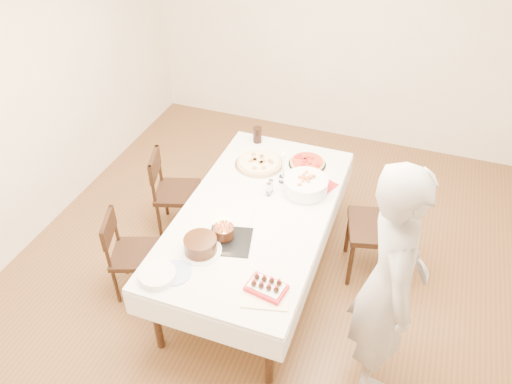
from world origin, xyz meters
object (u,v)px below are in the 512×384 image
(pasta_bowl, at_px, (306,185))
(cola_glass, at_px, (257,135))
(dining_table, at_px, (256,244))
(chair_right_savory, at_px, (377,227))
(chair_left_dessert, at_px, (135,254))
(birthday_cake, at_px, (224,228))
(strawberry_box, at_px, (266,287))
(person, at_px, (390,284))
(chair_left_savory, at_px, (177,192))
(pizza_white, at_px, (259,163))
(pizza_pepperoni, at_px, (307,163))
(layer_cake, at_px, (200,245))
(taper_candle, at_px, (283,167))

(pasta_bowl, distance_m, cola_glass, 0.86)
(dining_table, bearing_deg, chair_right_savory, 24.06)
(chair_left_dessert, bearing_deg, birthday_cake, 167.83)
(cola_glass, height_order, birthday_cake, birthday_cake)
(pasta_bowl, distance_m, strawberry_box, 1.12)
(dining_table, distance_m, person, 1.36)
(chair_left_dessert, bearing_deg, chair_left_savory, -107.68)
(pizza_white, xyz_separation_m, pizza_pepperoni, (0.40, 0.15, 0.00))
(layer_cake, bearing_deg, dining_table, 68.35)
(cola_glass, bearing_deg, pizza_white, -67.59)
(person, relative_size, taper_candle, 5.99)
(layer_cake, bearing_deg, birthday_cake, 62.72)
(pizza_white, bearing_deg, person, -41.98)
(strawberry_box, bearing_deg, cola_glass, 111.74)
(chair_right_savory, relative_size, chair_left_dessert, 1.26)
(chair_right_savory, distance_m, taper_candle, 0.94)
(birthday_cake, bearing_deg, pizza_white, 93.88)
(cola_glass, bearing_deg, pasta_bowl, -42.46)
(chair_right_savory, bearing_deg, pizza_pepperoni, 140.53)
(chair_left_dessert, height_order, pizza_pepperoni, chair_left_dessert)
(chair_right_savory, relative_size, chair_left_savory, 1.19)
(person, distance_m, pizza_white, 1.75)
(person, xyz_separation_m, strawberry_box, (-0.76, -0.18, -0.14))
(chair_left_dessert, height_order, taper_candle, taper_candle)
(pasta_bowl, bearing_deg, pizza_white, 155.04)
(pizza_white, bearing_deg, chair_left_dessert, -122.95)
(chair_right_savory, xyz_separation_m, strawberry_box, (-0.59, -1.16, 0.28))
(person, xyz_separation_m, birthday_cake, (-1.23, 0.20, -0.08))
(chair_right_savory, height_order, pizza_pepperoni, chair_right_savory)
(taper_candle, bearing_deg, person, -44.35)
(pizza_white, relative_size, cola_glass, 2.86)
(dining_table, relative_size, taper_candle, 6.98)
(pasta_bowl, bearing_deg, person, -49.32)
(pizza_pepperoni, xyz_separation_m, pasta_bowl, (0.09, -0.38, 0.05))
(person, bearing_deg, pizza_white, 33.88)
(chair_right_savory, relative_size, person, 0.55)
(person, bearing_deg, strawberry_box, 89.37)
(pizza_pepperoni, relative_size, birthday_cake, 2.19)
(cola_glass, height_order, layer_cake, cola_glass)
(dining_table, xyz_separation_m, pizza_pepperoni, (0.22, 0.75, 0.40))
(cola_glass, bearing_deg, chair_left_dessert, -111.06)
(cola_glass, bearing_deg, chair_right_savory, -23.07)
(person, relative_size, layer_cake, 6.03)
(chair_right_savory, bearing_deg, person, -94.13)
(chair_left_dessert, height_order, cola_glass, cola_glass)
(person, bearing_deg, dining_table, 48.86)
(person, height_order, strawberry_box, person)
(person, height_order, pizza_pepperoni, person)
(chair_left_dessert, height_order, pasta_bowl, pasta_bowl)
(cola_glass, xyz_separation_m, layer_cake, (0.11, -1.52, -0.02))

